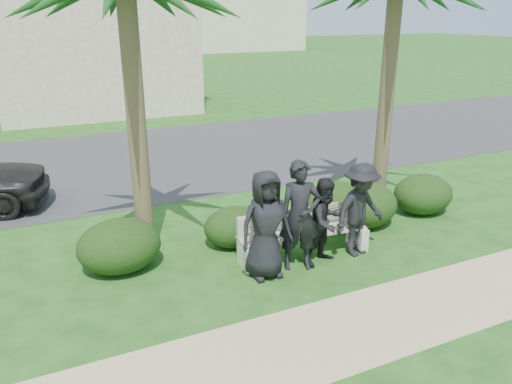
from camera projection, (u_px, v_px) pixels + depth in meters
ground at (314, 266)px, 8.68m from camera, size 160.00×160.00×0.00m
footpath at (379, 320)px, 7.15m from camera, size 30.00×1.60×0.01m
asphalt_street at (179, 155)px, 15.49m from camera, size 160.00×8.00×0.01m
stucco_bldg_right at (87, 24)px, 22.36m from camera, size 8.40×8.40×7.30m
park_bench at (303, 237)px, 8.93m from camera, size 2.41×0.71×0.83m
man_a at (266, 225)px, 8.08m from camera, size 0.90×0.59×1.83m
man_b at (300, 216)px, 8.34m from camera, size 0.81×0.66×1.91m
man_c at (326, 221)px, 8.59m from camera, size 0.89×0.78×1.55m
man_d at (360, 210)px, 8.85m from camera, size 1.21×0.84×1.72m
hedge_a at (119, 244)px, 8.44m from camera, size 1.41×1.17×0.92m
hedge_c at (235, 225)px, 9.38m from camera, size 1.18×0.97×0.77m
hedge_d at (336, 203)px, 10.25m from camera, size 1.43×1.18×0.94m
hedge_e at (364, 204)px, 10.22m from camera, size 1.44×1.19×0.94m
hedge_f at (423, 193)px, 10.91m from camera, size 1.35×1.12×0.88m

